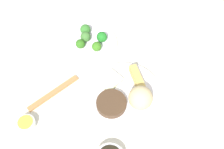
# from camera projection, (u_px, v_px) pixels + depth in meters

# --- Properties ---
(tabletop) EXTENTS (2.20, 2.20, 0.02)m
(tabletop) POSITION_uv_depth(u_px,v_px,m) (120.00, 108.00, 0.96)
(tabletop) COLOR beige
(tabletop) RESTS_ON ground
(main_plate) EXTENTS (0.26, 0.26, 0.02)m
(main_plate) POSITION_uv_depth(u_px,v_px,m) (124.00, 93.00, 0.97)
(main_plate) COLOR white
(main_plate) RESTS_ON tabletop
(rice_scoop) EXTENTS (0.08, 0.08, 0.08)m
(rice_scoop) POSITION_uv_depth(u_px,v_px,m) (141.00, 98.00, 0.91)
(rice_scoop) COLOR tan
(rice_scoop) RESTS_ON main_plate
(spring_roll) EXTENTS (0.07, 0.10, 0.03)m
(spring_roll) POSITION_uv_depth(u_px,v_px,m) (137.00, 78.00, 0.98)
(spring_roll) COLOR tan
(spring_roll) RESTS_ON main_plate
(crab_rangoon_wonton) EXTENTS (0.08, 0.07, 0.01)m
(crab_rangoon_wonton) POSITION_uv_depth(u_px,v_px,m) (110.00, 80.00, 0.99)
(crab_rangoon_wonton) COLOR beige
(crab_rangoon_wonton) RESTS_ON main_plate
(stir_fry_heap) EXTENTS (0.10, 0.10, 0.02)m
(stir_fry_heap) POSITION_uv_depth(u_px,v_px,m) (111.00, 104.00, 0.93)
(stir_fry_heap) COLOR #45301F
(stir_fry_heap) RESTS_ON main_plate
(broccoli_plate) EXTENTS (0.22, 0.22, 0.01)m
(broccoli_plate) POSITION_uv_depth(u_px,v_px,m) (90.00, 44.00, 1.10)
(broccoli_plate) COLOR white
(broccoli_plate) RESTS_ON tabletop
(broccoli_floret_0) EXTENTS (0.04, 0.04, 0.04)m
(broccoli_floret_0) POSITION_uv_depth(u_px,v_px,m) (86.00, 37.00, 1.09)
(broccoli_floret_0) COLOR #3B6C2E
(broccoli_floret_0) RESTS_ON broccoli_plate
(broccoli_floret_1) EXTENTS (0.04, 0.04, 0.04)m
(broccoli_floret_1) POSITION_uv_depth(u_px,v_px,m) (97.00, 46.00, 1.06)
(broccoli_floret_1) COLOR #37701E
(broccoli_floret_1) RESTS_ON broccoli_plate
(broccoli_floret_3) EXTENTS (0.04, 0.04, 0.04)m
(broccoli_floret_3) POSITION_uv_depth(u_px,v_px,m) (80.00, 44.00, 1.07)
(broccoli_floret_3) COLOR #2C641A
(broccoli_floret_3) RESTS_ON broccoli_plate
(broccoli_floret_4) EXTENTS (0.04, 0.04, 0.04)m
(broccoli_floret_4) POSITION_uv_depth(u_px,v_px,m) (85.00, 29.00, 1.11)
(broccoli_floret_4) COLOR #316D29
(broccoli_floret_4) RESTS_ON broccoli_plate
(broccoli_floret_5) EXTENTS (0.04, 0.04, 0.04)m
(broccoli_floret_5) POSITION_uv_depth(u_px,v_px,m) (102.00, 37.00, 1.09)
(broccoli_floret_5) COLOR #1F7222
(broccoli_floret_5) RESTS_ON broccoli_plate
(sauce_ramekin_hot_mustard) EXTENTS (0.06, 0.06, 0.03)m
(sauce_ramekin_hot_mustard) POSITION_uv_depth(u_px,v_px,m) (26.00, 124.00, 0.90)
(sauce_ramekin_hot_mustard) COLOR white
(sauce_ramekin_hot_mustard) RESTS_ON tabletop
(sauce_ramekin_hot_mustard_liquid) EXTENTS (0.05, 0.05, 0.00)m
(sauce_ramekin_hot_mustard_liquid) POSITION_uv_depth(u_px,v_px,m) (25.00, 122.00, 0.89)
(sauce_ramekin_hot_mustard_liquid) COLOR yellow
(sauce_ramekin_hot_mustard_liquid) RESTS_ON sauce_ramekin_hot_mustard
(chopsticks_pair) EXTENTS (0.21, 0.04, 0.01)m
(chopsticks_pair) POSITION_uv_depth(u_px,v_px,m) (53.00, 93.00, 0.98)
(chopsticks_pair) COLOR #AC7442
(chopsticks_pair) RESTS_ON tabletop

